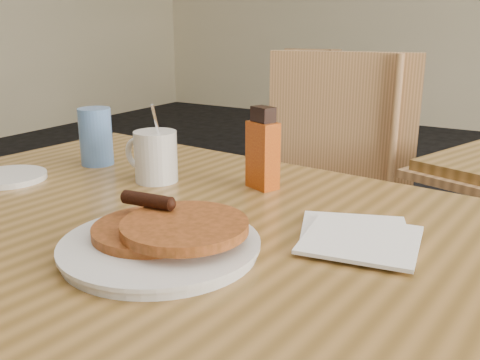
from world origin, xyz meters
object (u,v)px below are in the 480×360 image
main_table (174,240)px  chair_main_far (326,190)px  pancake_plate (163,239)px  coffee_mug (155,155)px  blue_tumbler (96,136)px  chair_wall_extra (305,102)px  syrup_bottle (263,151)px

main_table → chair_main_far: size_ratio=1.39×
main_table → chair_main_far: (-0.03, 0.75, -0.12)m
chair_main_far → pancake_plate: (0.10, -0.87, 0.18)m
pancake_plate → chair_main_far: bearing=96.6°
coffee_mug → blue_tumbler: coffee_mug is taller
chair_wall_extra → blue_tumbler: (0.64, -2.56, 0.29)m
pancake_plate → blue_tumbler: 0.54m
coffee_mug → chair_wall_extra: bearing=128.0°
main_table → chair_main_far: 0.77m
syrup_bottle → chair_wall_extra: bearing=134.5°
chair_main_far → coffee_mug: (-0.14, -0.60, 0.22)m
pancake_plate → main_table: bearing=122.4°
syrup_bottle → blue_tumbler: bearing=-152.7°
chair_main_far → pancake_plate: 0.89m
main_table → chair_wall_extra: chair_wall_extra is taller
chair_main_far → pancake_plate: bearing=-97.5°
chair_main_far → chair_wall_extra: size_ratio=1.12×
syrup_bottle → coffee_mug: bearing=-139.2°
pancake_plate → blue_tumbler: bearing=145.5°
coffee_mug → syrup_bottle: (0.21, 0.07, 0.02)m
chair_wall_extra → pancake_plate: chair_wall_extra is taller
pancake_plate → blue_tumbler: size_ratio=2.21×
syrup_bottle → blue_tumbler: syrup_bottle is taller
pancake_plate → blue_tumbler: blue_tumbler is taller
chair_wall_extra → chair_main_far: bearing=-76.5°
chair_wall_extra → syrup_bottle: 2.75m
pancake_plate → syrup_bottle: 0.35m
syrup_bottle → pancake_plate: bearing=-63.7°
main_table → syrup_bottle: (0.05, 0.23, 0.12)m
chair_wall_extra → syrup_bottle: size_ratio=5.40×
chair_wall_extra → syrup_bottle: (1.05, -2.52, 0.30)m
chair_wall_extra → main_table: bearing=-82.5°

